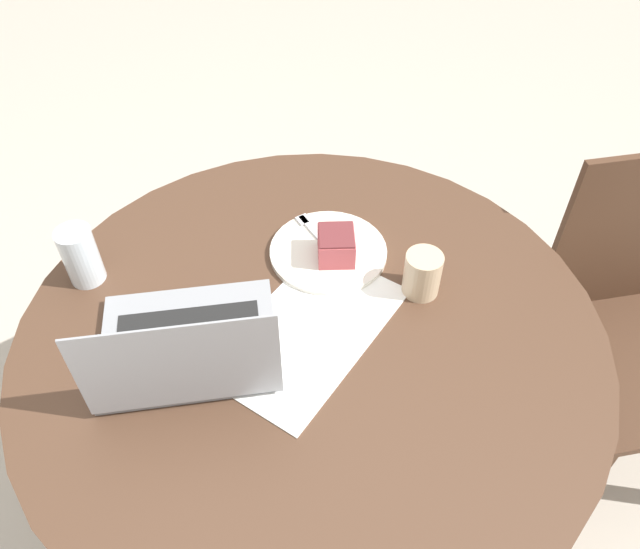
% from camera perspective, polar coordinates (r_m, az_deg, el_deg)
% --- Properties ---
extents(ground_plane, '(12.00, 12.00, 0.00)m').
position_cam_1_polar(ground_plane, '(1.80, -0.58, -20.07)').
color(ground_plane, '#B7AD9E').
extents(dining_table, '(1.08, 1.08, 0.76)m').
position_cam_1_polar(dining_table, '(1.25, -0.79, -8.60)').
color(dining_table, '#4C3323').
rests_on(dining_table, ground_plane).
extents(chair, '(0.59, 0.59, 0.90)m').
position_cam_1_polar(chair, '(1.69, 26.53, -4.72)').
color(chair, '#472D1E').
rests_on(chair, ground_plane).
extents(paper_document, '(0.41, 0.28, 0.00)m').
position_cam_1_polar(paper_document, '(1.14, -0.86, -5.16)').
color(paper_document, white).
rests_on(paper_document, dining_table).
extents(plate, '(0.24, 0.24, 0.01)m').
position_cam_1_polar(plate, '(1.28, 0.76, 2.11)').
color(plate, silver).
rests_on(plate, dining_table).
extents(cake_slice, '(0.10, 0.10, 0.06)m').
position_cam_1_polar(cake_slice, '(1.24, 1.49, 2.69)').
color(cake_slice, '#B74C51').
rests_on(cake_slice, plate).
extents(fork, '(0.11, 0.15, 0.00)m').
position_cam_1_polar(fork, '(1.30, -0.33, 3.69)').
color(fork, silver).
rests_on(fork, plate).
extents(coffee_glass, '(0.07, 0.07, 0.09)m').
position_cam_1_polar(coffee_glass, '(1.19, 9.33, 0.06)').
color(coffee_glass, '#C6AD89').
rests_on(coffee_glass, dining_table).
extents(water_glass, '(0.07, 0.07, 0.12)m').
position_cam_1_polar(water_glass, '(1.27, -21.04, 1.61)').
color(water_glass, silver).
rests_on(water_glass, dining_table).
extents(laptop, '(0.38, 0.40, 0.21)m').
position_cam_1_polar(laptop, '(1.10, -12.03, -6.47)').
color(laptop, gray).
rests_on(laptop, dining_table).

